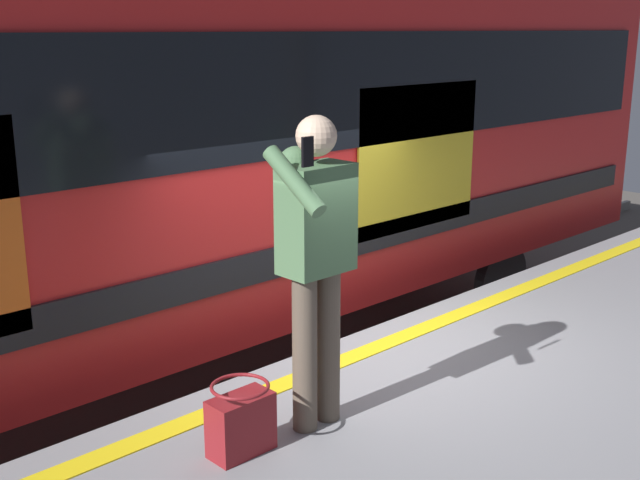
% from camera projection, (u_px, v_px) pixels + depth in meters
% --- Properties ---
extents(ground_plane, '(23.81, 23.81, 0.00)m').
position_uv_depth(ground_plane, '(342.00, 467.00, 6.13)').
color(ground_plane, '#4C4742').
extents(safety_line, '(15.53, 0.16, 0.01)m').
position_uv_depth(safety_line, '(373.00, 349.00, 5.64)').
color(safety_line, yellow).
rests_on(safety_line, platform).
extents(track_rail_near, '(20.61, 0.08, 0.16)m').
position_uv_depth(track_rail_near, '(243.00, 405.00, 6.96)').
color(track_rail_near, slate).
rests_on(track_rail_near, ground).
extents(track_rail_far, '(20.61, 0.08, 0.16)m').
position_uv_depth(track_rail_far, '(154.00, 358.00, 7.96)').
color(track_rail_far, slate).
rests_on(track_rail_far, ground).
extents(train_carriage, '(12.38, 2.81, 3.77)m').
position_uv_depth(train_carriage, '(113.00, 137.00, 6.39)').
color(train_carriage, red).
rests_on(train_carriage, ground).
extents(passenger, '(0.57, 0.55, 1.77)m').
position_uv_depth(passenger, '(316.00, 247.00, 4.33)').
color(passenger, brown).
rests_on(passenger, platform).
extents(handbag, '(0.35, 0.32, 0.40)m').
position_uv_depth(handbag, '(241.00, 422.00, 4.22)').
color(handbag, maroon).
rests_on(handbag, platform).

